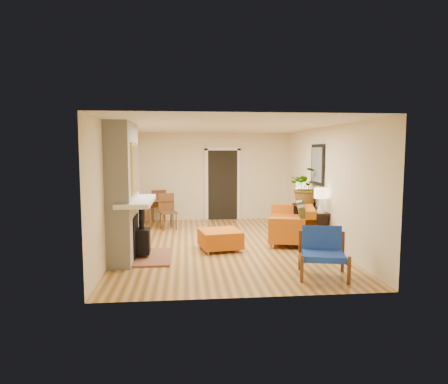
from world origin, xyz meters
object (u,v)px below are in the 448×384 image
(dining_table, at_px, (160,203))
(lamp_far, at_px, (302,191))
(houseplant, at_px, (307,187))
(blue_chair, at_px, (323,249))
(console_table, at_px, (309,214))
(sofa, at_px, (295,222))
(lamp_near, at_px, (321,197))
(ottoman, at_px, (220,238))

(dining_table, height_order, lamp_far, lamp_far)
(lamp_far, bearing_deg, houseplant, -91.28)
(blue_chair, relative_size, lamp_far, 1.71)
(dining_table, xyz_separation_m, lamp_far, (3.65, -1.28, 0.45))
(dining_table, relative_size, houseplant, 1.88)
(console_table, bearing_deg, sofa, -175.33)
(lamp_near, bearing_deg, houseplant, 90.57)
(dining_table, height_order, console_table, dining_table)
(ottoman, relative_size, lamp_near, 1.75)
(ottoman, height_order, dining_table, dining_table)
(ottoman, height_order, console_table, console_table)
(sofa, distance_m, lamp_near, 1.06)
(ottoman, distance_m, lamp_near, 2.37)
(dining_table, relative_size, lamp_near, 3.32)
(ottoman, bearing_deg, sofa, 25.87)
(lamp_near, distance_m, lamp_far, 1.45)
(blue_chair, bearing_deg, dining_table, 122.15)
(console_table, bearing_deg, dining_table, 151.81)
(blue_chair, height_order, houseplant, houseplant)
(lamp_near, height_order, houseplant, houseplant)
(sofa, bearing_deg, console_table, 4.67)
(dining_table, bearing_deg, blue_chair, -57.85)
(sofa, distance_m, lamp_far, 1.03)
(sofa, xyz_separation_m, lamp_near, (0.37, -0.75, 0.66))
(lamp_near, relative_size, houseplant, 0.57)
(lamp_near, bearing_deg, blue_chair, -108.01)
(ottoman, bearing_deg, blue_chair, -50.25)
(ottoman, height_order, blue_chair, blue_chair)
(blue_chair, distance_m, dining_table, 5.62)
(blue_chair, bearing_deg, ottoman, 129.75)
(console_table, relative_size, houseplant, 1.94)
(lamp_near, xyz_separation_m, lamp_far, (0.00, 1.45, 0.00))
(lamp_far, bearing_deg, dining_table, 160.62)
(sofa, xyz_separation_m, dining_table, (-3.28, 1.98, 0.22))
(lamp_far, bearing_deg, ottoman, -144.19)
(lamp_near, bearing_deg, dining_table, 143.18)
(lamp_near, bearing_deg, sofa, 116.08)
(sofa, height_order, blue_chair, sofa)
(dining_table, xyz_separation_m, console_table, (3.65, -1.95, -0.04))
(sofa, xyz_separation_m, ottoman, (-1.85, -0.90, -0.16))
(ottoman, distance_m, dining_table, 3.24)
(ottoman, xyz_separation_m, lamp_far, (2.22, 1.60, 0.82))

